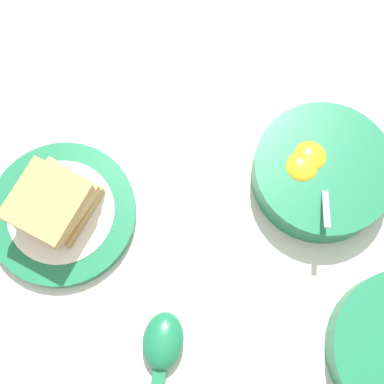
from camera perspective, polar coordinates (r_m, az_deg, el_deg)
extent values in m
plane|color=beige|center=(0.69, 11.25, -2.55)|extent=(3.00, 3.00, 0.00)
cylinder|color=#196B42|center=(0.69, 13.66, 2.06)|extent=(0.17, 0.17, 0.04)
cylinder|color=white|center=(0.68, 13.72, 2.15)|extent=(0.14, 0.14, 0.02)
ellipsoid|color=yellow|center=(0.66, 11.58, 2.58)|extent=(0.04, 0.04, 0.02)
ellipsoid|color=yellow|center=(0.67, 12.42, 3.66)|extent=(0.04, 0.04, 0.02)
cylinder|color=black|center=(0.67, 12.55, 3.07)|extent=(0.05, 0.05, 0.00)
ellipsoid|color=silver|center=(0.66, 13.92, 1.12)|extent=(0.03, 0.02, 0.01)
cube|color=silver|center=(0.63, 14.12, -1.79)|extent=(0.04, 0.04, 0.03)
cylinder|color=#196B42|center=(0.69, -13.67, -2.20)|extent=(0.18, 0.18, 0.02)
cylinder|color=white|center=(0.68, -13.83, -2.02)|extent=(0.13, 0.13, 0.00)
cube|color=tan|center=(0.67, -14.01, -1.17)|extent=(0.10, 0.10, 0.02)
cube|color=tan|center=(0.65, -14.36, -0.95)|extent=(0.10, 0.09, 0.02)
cube|color=tan|center=(0.63, -15.27, -1.06)|extent=(0.10, 0.10, 0.02)
ellipsoid|color=#196B42|center=(0.64, -3.03, -15.66)|extent=(0.08, 0.08, 0.03)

